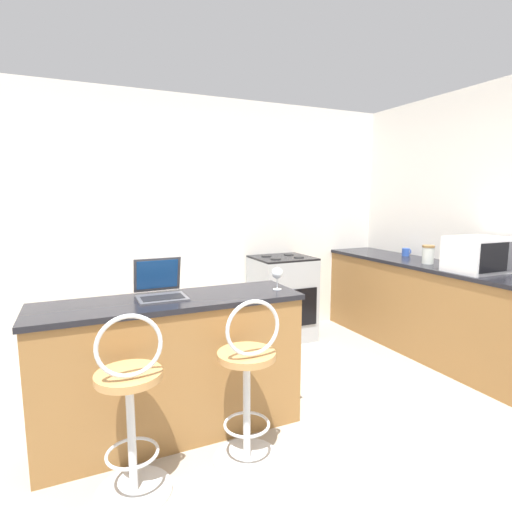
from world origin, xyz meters
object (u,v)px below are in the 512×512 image
at_px(wine_glass_tall, 277,274).
at_px(stove_range, 282,298).
at_px(storage_jar, 428,254).
at_px(mug_blue, 406,252).
at_px(bar_stool_near, 131,411).
at_px(laptop, 160,287).
at_px(bar_stool_far, 248,387).
at_px(microwave, 477,254).

bearing_deg(wine_glass_tall, stove_range, 60.51).
distance_m(storage_jar, mug_blue, 0.53).
height_order(stove_range, wine_glass_tall, wine_glass_tall).
distance_m(bar_stool_near, laptop, 0.82).
bearing_deg(mug_blue, bar_stool_far, -152.01).
bearing_deg(wine_glass_tall, laptop, 170.36).
xyz_separation_m(laptop, mug_blue, (2.86, 0.74, -0.02)).
bearing_deg(bar_stool_near, storage_jar, 15.78).
bearing_deg(stove_range, bar_stool_far, -123.30).
xyz_separation_m(laptop, microwave, (2.69, -0.25, 0.09)).
relative_size(bar_stool_far, mug_blue, 10.25).
distance_m(laptop, wine_glass_tall, 0.81).
distance_m(bar_stool_far, stove_range, 2.17).
relative_size(bar_stool_near, laptop, 3.29).
bearing_deg(stove_range, mug_blue, -20.83).
height_order(mug_blue, wine_glass_tall, wine_glass_tall).
height_order(laptop, storage_jar, laptop).
distance_m(bar_stool_near, mug_blue, 3.43).
relative_size(laptop, storage_jar, 1.70).
bearing_deg(wine_glass_tall, bar_stool_near, -157.43).
distance_m(stove_range, mug_blue, 1.47).
bearing_deg(mug_blue, laptop, -165.50).
relative_size(bar_stool_near, storage_jar, 5.58).
height_order(bar_stool_near, mug_blue, bar_stool_near).
xyz_separation_m(laptop, storage_jar, (2.65, 0.25, 0.03)).
xyz_separation_m(bar_stool_near, wine_glass_tall, (1.07, 0.44, 0.56)).
xyz_separation_m(bar_stool_far, stove_range, (1.19, 1.81, -0.02)).
xyz_separation_m(microwave, mug_blue, (0.17, 0.99, -0.11)).
distance_m(bar_stool_near, bar_stool_far, 0.65).
distance_m(bar_stool_far, laptop, 0.86).
distance_m(laptop, stove_range, 2.06).
bearing_deg(storage_jar, bar_stool_far, -160.02).
xyz_separation_m(stove_range, storage_jar, (1.09, -0.98, 0.55)).
height_order(bar_stool_near, laptop, laptop).
xyz_separation_m(bar_stool_far, laptop, (-0.38, 0.58, 0.51)).
height_order(storage_jar, wine_glass_tall, storage_jar).
distance_m(microwave, wine_glass_tall, 1.90).
height_order(laptop, stove_range, laptop).
xyz_separation_m(bar_stool_near, stove_range, (1.84, 1.81, -0.02)).
bearing_deg(mug_blue, microwave, -99.72).
bearing_deg(laptop, bar_stool_far, -57.02).
xyz_separation_m(bar_stool_near, storage_jar, (2.93, 0.83, 0.53)).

